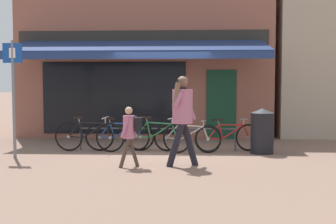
{
  "coord_description": "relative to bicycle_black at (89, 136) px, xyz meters",
  "views": [
    {
      "loc": [
        0.7,
        -10.36,
        1.65
      ],
      "look_at": [
        0.23,
        -1.07,
        1.05
      ],
      "focal_mm": 45.0,
      "sensor_mm": 36.0,
      "label": 1
    }
  ],
  "objects": [
    {
      "name": "bicycle_green",
      "position": [
        1.66,
        0.05,
        -0.0
      ],
      "size": [
        1.72,
        0.72,
        0.87
      ],
      "rotation": [
        0.01,
        0.0,
        -0.34
      ],
      "color": "black",
      "rests_on": "ground_plane"
    },
    {
      "name": "bicycle_blue",
      "position": [
        0.74,
        0.14,
        -0.01
      ],
      "size": [
        1.73,
        0.52,
        0.87
      ],
      "rotation": [
        0.14,
        0.0,
        0.09
      ],
      "color": "black",
      "rests_on": "ground_plane"
    },
    {
      "name": "ground_plane",
      "position": [
        1.76,
        0.15,
        -0.39
      ],
      "size": [
        160.0,
        160.0,
        0.0
      ],
      "primitive_type": "plane",
      "color": "#846656"
    },
    {
      "name": "bicycle_red",
      "position": [
        3.44,
        0.22,
        -0.03
      ],
      "size": [
        1.7,
        0.65,
        0.83
      ],
      "rotation": [
        -0.11,
        0.0,
        0.23
      ],
      "color": "black",
      "rests_on": "ground_plane"
    },
    {
      "name": "bicycle_black",
      "position": [
        0.0,
        0.0,
        0.0
      ],
      "size": [
        1.8,
        0.52,
        0.87
      ],
      "rotation": [
        0.03,
        0.0,
        -0.11
      ],
      "color": "black",
      "rests_on": "ground_plane"
    },
    {
      "name": "litter_bin",
      "position": [
        4.22,
        -0.05,
        0.15
      ],
      "size": [
        0.56,
        0.56,
        1.09
      ],
      "color": "black",
      "rests_on": "ground_plane"
    },
    {
      "name": "pedestrian_child",
      "position": [
        1.29,
        -1.88,
        0.37
      ],
      "size": [
        0.47,
        0.41,
        1.22
      ],
      "rotation": [
        0.0,
        0.0,
        3.24
      ],
      "color": "#47382D",
      "rests_on": "ground_plane"
    },
    {
      "name": "bike_rack_rail",
      "position": [
        1.66,
        0.3,
        0.09
      ],
      "size": [
        4.02,
        0.04,
        0.57
      ],
      "color": "#47494F",
      "rests_on": "ground_plane"
    },
    {
      "name": "bicycle_silver",
      "position": [
        2.41,
        0.07,
        -0.03
      ],
      "size": [
        1.68,
        0.57,
        0.8
      ],
      "rotation": [
        -0.05,
        0.0,
        -0.24
      ],
      "color": "black",
      "rests_on": "ground_plane"
    },
    {
      "name": "pedestrian_adult",
      "position": [
        2.33,
        -1.71,
        0.73
      ],
      "size": [
        0.67,
        0.65,
        1.85
      ],
      "rotation": [
        0.0,
        0.0,
        3.04
      ],
      "color": "black",
      "rests_on": "ground_plane"
    },
    {
      "name": "shop_front",
      "position": [
        1.04,
        4.08,
        2.33
      ],
      "size": [
        7.99,
        4.91,
        5.45
      ],
      "color": "#8E5647",
      "rests_on": "ground_plane"
    },
    {
      "name": "parking_sign",
      "position": [
        -1.47,
        -0.96,
        1.21
      ],
      "size": [
        0.44,
        0.07,
        2.64
      ],
      "color": "slate",
      "rests_on": "ground_plane"
    }
  ]
}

